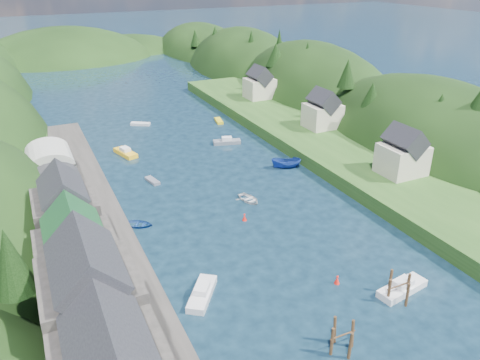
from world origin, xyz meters
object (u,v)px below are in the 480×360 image
channel_buoy_far (244,217)px  piling_cluster_near (342,340)px  piling_cluster_far (398,290)px  channel_buoy_near (337,280)px

channel_buoy_far → piling_cluster_near: bearing=-95.4°
piling_cluster_near → piling_cluster_far: (10.39, 3.58, -0.05)m
piling_cluster_near → channel_buoy_near: (5.93, 8.82, -0.83)m
channel_buoy_near → channel_buoy_far: bearing=100.5°
piling_cluster_far → channel_buoy_far: piling_cluster_far is taller
piling_cluster_far → channel_buoy_near: size_ratio=3.32×
piling_cluster_far → channel_buoy_near: 6.92m
channel_buoy_near → piling_cluster_far: bearing=-49.6°
piling_cluster_far → channel_buoy_near: piling_cluster_far is taller
piling_cluster_near → piling_cluster_far: bearing=19.0°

